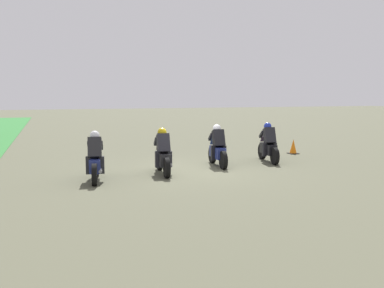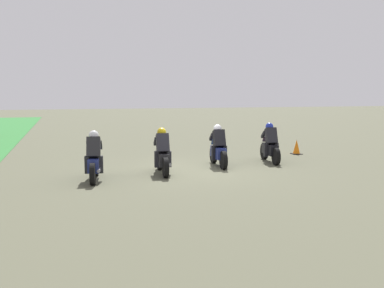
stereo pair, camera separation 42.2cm
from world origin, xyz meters
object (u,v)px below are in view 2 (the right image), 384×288
object	(u,v)px
rider_lane_b	(218,149)
traffic_cone	(297,147)
rider_lane_a	(270,146)
rider_lane_d	(94,160)
rider_lane_c	(162,155)

from	to	relation	value
rider_lane_b	traffic_cone	xyz separation A→B (m)	(1.90, -4.31, -0.33)
rider_lane_a	rider_lane_d	bearing A→B (deg)	111.58
rider_lane_a	rider_lane_c	xyz separation A→B (m)	(-1.13, 4.48, 0.00)
rider_lane_a	rider_lane_b	bearing A→B (deg)	105.53
rider_lane_a	rider_lane_c	bearing A→B (deg)	112.48
rider_lane_b	traffic_cone	world-z (taller)	rider_lane_b
traffic_cone	rider_lane_a	bearing A→B (deg)	127.61
rider_lane_a	traffic_cone	world-z (taller)	rider_lane_a
rider_lane_a	rider_lane_b	size ratio (longest dim) A/B	1.00
rider_lane_b	rider_lane_d	world-z (taller)	same
rider_lane_b	rider_lane_d	distance (m)	4.66
rider_lane_c	traffic_cone	xyz separation A→B (m)	(2.75, -6.58, -0.33)
rider_lane_b	rider_lane_a	bearing A→B (deg)	-77.62
rider_lane_c	rider_lane_d	xyz separation A→B (m)	(-0.45, 2.21, 0.00)
rider_lane_a	traffic_cone	bearing A→B (deg)	-44.08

